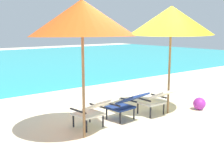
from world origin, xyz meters
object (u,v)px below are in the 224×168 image
beach_ball (199,104)px  beach_umbrella_right (171,20)px  lounge_chair_right (156,99)px  beach_umbrella_left (82,18)px  lounge_chair_left (94,110)px  lounge_chair_center (126,103)px

beach_ball → beach_umbrella_right: bearing=160.7°
lounge_chair_right → beach_umbrella_left: (-2.04, -0.10, 1.77)m
beach_umbrella_left → beach_ball: 3.84m
lounge_chair_right → beach_ball: bearing=-14.8°
lounge_chair_left → beach_umbrella_left: (-0.40, -0.26, 1.77)m
lounge_chair_right → lounge_chair_center: bearing=170.3°
lounge_chair_left → lounge_chair_center: (0.84, -0.02, 0.00)m
lounge_chair_center → beach_umbrella_right: bearing=-8.0°
lounge_chair_left → lounge_chair_right: bearing=-5.5°
beach_umbrella_right → beach_ball: (0.84, -0.29, -2.02)m
lounge_chair_left → lounge_chair_right: (1.64, -0.16, 0.00)m
beach_umbrella_right → lounge_chair_center: bearing=172.0°
lounge_chair_center → beach_umbrella_left: bearing=-169.1°
lounge_chair_left → beach_ball: lounge_chair_left is taller
lounge_chair_right → beach_umbrella_right: bearing=-4.5°
lounge_chair_right → beach_ball: size_ratio=2.85×
lounge_chair_left → beach_umbrella_right: bearing=-5.3°
beach_umbrella_left → beach_umbrella_right: size_ratio=0.96×
lounge_chair_left → beach_umbrella_left: 1.83m
lounge_chair_center → lounge_chair_right: same height
lounge_chair_left → beach_umbrella_left: bearing=-146.8°
lounge_chair_center → beach_ball: (2.02, -0.46, -0.25)m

